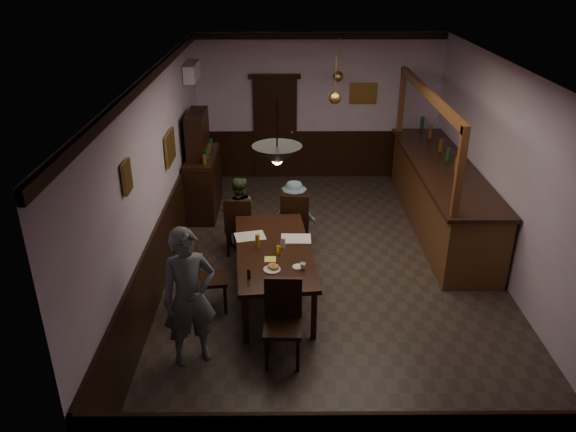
{
  "coord_description": "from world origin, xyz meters",
  "views": [
    {
      "loc": [
        -0.71,
        -7.42,
        4.41
      ],
      "look_at": [
        -0.66,
        -0.51,
        1.15
      ],
      "focal_mm": 35.0,
      "sensor_mm": 36.0,
      "label": 1
    }
  ],
  "objects_px": {
    "chair_near": "(283,317)",
    "coffee_cup": "(303,266)",
    "soda_can": "(279,250)",
    "bar_counter": "(441,194)",
    "chair_far_right": "(295,220)",
    "person_seated_left": "(239,212)",
    "pendant_brass_far": "(338,76)",
    "pendant_brass_mid": "(335,98)",
    "dining_table": "(273,253)",
    "pendant_iron": "(277,155)",
    "person_seated_right": "(294,213)",
    "chair_far_left": "(239,224)",
    "sideboard": "(202,173)",
    "chair_side": "(205,274)",
    "person_standing": "(189,297)"
  },
  "relations": [
    {
      "from": "coffee_cup",
      "to": "pendant_iron",
      "type": "distance_m",
      "value": 1.62
    },
    {
      "from": "chair_near",
      "to": "sideboard",
      "type": "height_order",
      "value": "sideboard"
    },
    {
      "from": "chair_far_right",
      "to": "bar_counter",
      "type": "xyz_separation_m",
      "value": [
        2.54,
        0.9,
        0.05
      ]
    },
    {
      "from": "dining_table",
      "to": "soda_can",
      "type": "relative_size",
      "value": 19.01
    },
    {
      "from": "chair_far_right",
      "to": "person_seated_right",
      "type": "bearing_deg",
      "value": -82.54
    },
    {
      "from": "pendant_iron",
      "to": "pendant_brass_mid",
      "type": "distance_m",
      "value": 3.11
    },
    {
      "from": "dining_table",
      "to": "pendant_brass_far",
      "type": "bearing_deg",
      "value": 73.33
    },
    {
      "from": "chair_side",
      "to": "pendant_iron",
      "type": "xyz_separation_m",
      "value": [
        0.98,
        -0.51,
        1.84
      ]
    },
    {
      "from": "dining_table",
      "to": "chair_near",
      "type": "relative_size",
      "value": 2.24
    },
    {
      "from": "dining_table",
      "to": "chair_far_right",
      "type": "distance_m",
      "value": 1.35
    },
    {
      "from": "person_seated_left",
      "to": "pendant_brass_mid",
      "type": "distance_m",
      "value": 2.4
    },
    {
      "from": "chair_far_right",
      "to": "pendant_brass_mid",
      "type": "distance_m",
      "value": 2.05
    },
    {
      "from": "chair_far_left",
      "to": "pendant_iron",
      "type": "xyz_separation_m",
      "value": [
        0.64,
        -2.02,
        1.83
      ]
    },
    {
      "from": "coffee_cup",
      "to": "bar_counter",
      "type": "xyz_separation_m",
      "value": [
        2.47,
        2.74,
        -0.19
      ]
    },
    {
      "from": "person_seated_left",
      "to": "chair_far_right",
      "type": "bearing_deg",
      "value": 167.17
    },
    {
      "from": "soda_can",
      "to": "bar_counter",
      "type": "relative_size",
      "value": 0.03
    },
    {
      "from": "sideboard",
      "to": "bar_counter",
      "type": "xyz_separation_m",
      "value": [
        4.2,
        -0.69,
        -0.15
      ]
    },
    {
      "from": "coffee_cup",
      "to": "sideboard",
      "type": "bearing_deg",
      "value": 111.56
    },
    {
      "from": "person_standing",
      "to": "bar_counter",
      "type": "xyz_separation_m",
      "value": [
        3.79,
        3.54,
        -0.25
      ]
    },
    {
      "from": "chair_side",
      "to": "coffee_cup",
      "type": "xyz_separation_m",
      "value": [
        1.29,
        -0.25,
        0.27
      ]
    },
    {
      "from": "chair_near",
      "to": "bar_counter",
      "type": "height_order",
      "value": "bar_counter"
    },
    {
      "from": "pendant_brass_mid",
      "to": "chair_far_right",
      "type": "bearing_deg",
      "value": -126.27
    },
    {
      "from": "person_seated_left",
      "to": "bar_counter",
      "type": "relative_size",
      "value": 0.28
    },
    {
      "from": "pendant_iron",
      "to": "pendant_brass_far",
      "type": "distance_m",
      "value": 4.81
    },
    {
      "from": "person_seated_left",
      "to": "pendant_brass_far",
      "type": "xyz_separation_m",
      "value": [
        1.75,
        2.38,
        1.7
      ]
    },
    {
      "from": "person_seated_left",
      "to": "bar_counter",
      "type": "distance_m",
      "value": 3.51
    },
    {
      "from": "chair_far_left",
      "to": "person_seated_left",
      "type": "xyz_separation_m",
      "value": [
        -0.02,
        0.28,
        0.06
      ]
    },
    {
      "from": "soda_can",
      "to": "chair_near",
      "type": "bearing_deg",
      "value": -87.26
    },
    {
      "from": "soda_can",
      "to": "chair_side",
      "type": "bearing_deg",
      "value": -171.65
    },
    {
      "from": "dining_table",
      "to": "chair_far_right",
      "type": "height_order",
      "value": "chair_far_right"
    },
    {
      "from": "chair_near",
      "to": "person_seated_right",
      "type": "xyz_separation_m",
      "value": [
        0.18,
        2.89,
        -0.0
      ]
    },
    {
      "from": "dining_table",
      "to": "person_seated_left",
      "type": "xyz_separation_m",
      "value": [
        -0.59,
        1.5,
        -0.08
      ]
    },
    {
      "from": "chair_far_left",
      "to": "pendant_brass_mid",
      "type": "bearing_deg",
      "value": -147.45
    },
    {
      "from": "chair_near",
      "to": "coffee_cup",
      "type": "height_order",
      "value": "chair_near"
    },
    {
      "from": "person_seated_right",
      "to": "pendant_brass_far",
      "type": "xyz_separation_m",
      "value": [
        0.86,
        2.3,
        1.74
      ]
    },
    {
      "from": "soda_can",
      "to": "bar_counter",
      "type": "height_order",
      "value": "bar_counter"
    },
    {
      "from": "soda_can",
      "to": "pendant_iron",
      "type": "xyz_separation_m",
      "value": [
        -0.0,
        -0.65,
        1.56
      ]
    },
    {
      "from": "dining_table",
      "to": "pendant_iron",
      "type": "xyz_separation_m",
      "value": [
        0.07,
        -0.8,
        1.68
      ]
    },
    {
      "from": "bar_counter",
      "to": "pendant_brass_far",
      "type": "relative_size",
      "value": 5.32
    },
    {
      "from": "chair_near",
      "to": "soda_can",
      "type": "xyz_separation_m",
      "value": [
        -0.06,
        1.17,
        0.25
      ]
    },
    {
      "from": "person_standing",
      "to": "sideboard",
      "type": "height_order",
      "value": "sideboard"
    },
    {
      "from": "coffee_cup",
      "to": "soda_can",
      "type": "xyz_separation_m",
      "value": [
        -0.31,
        0.4,
        0.01
      ]
    },
    {
      "from": "chair_far_left",
      "to": "person_standing",
      "type": "height_order",
      "value": "person_standing"
    },
    {
      "from": "chair_far_left",
      "to": "pendant_brass_mid",
      "type": "distance_m",
      "value": 2.53
    },
    {
      "from": "bar_counter",
      "to": "chair_side",
      "type": "bearing_deg",
      "value": -146.58
    },
    {
      "from": "person_seated_right",
      "to": "coffee_cup",
      "type": "xyz_separation_m",
      "value": [
        0.07,
        -2.12,
        0.24
      ]
    },
    {
      "from": "pendant_brass_far",
      "to": "dining_table",
      "type": "bearing_deg",
      "value": -106.67
    },
    {
      "from": "chair_far_right",
      "to": "sideboard",
      "type": "relative_size",
      "value": 0.54
    },
    {
      "from": "chair_far_right",
      "to": "bar_counter",
      "type": "distance_m",
      "value": 2.69
    },
    {
      "from": "dining_table",
      "to": "chair_near",
      "type": "height_order",
      "value": "chair_near"
    }
  ]
}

